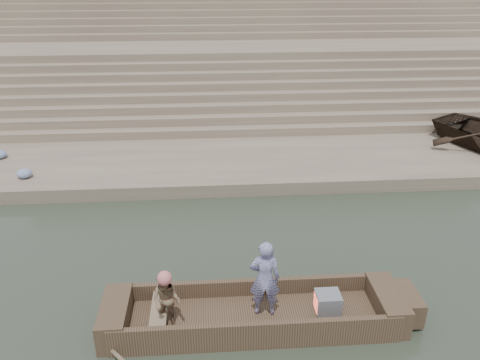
{
  "coord_description": "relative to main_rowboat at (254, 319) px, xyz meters",
  "views": [
    {
      "loc": [
        -3.6,
        -6.44,
        6.29
      ],
      "look_at": [
        -2.83,
        4.16,
        1.4
      ],
      "focal_mm": 36.01,
      "sensor_mm": 36.0,
      "label": 1
    }
  ],
  "objects": [
    {
      "name": "ground",
      "position": [
        2.83,
        -0.66,
        -0.11
      ],
      "size": [
        120.0,
        120.0,
        0.0
      ],
      "primitive_type": "plane",
      "color": "#2A3427",
      "rests_on": "ground"
    },
    {
      "name": "lower_landing",
      "position": [
        2.83,
        7.34,
        0.09
      ],
      "size": [
        32.0,
        4.0,
        0.4
      ],
      "primitive_type": "cube",
      "color": "gray",
      "rests_on": "ground"
    },
    {
      "name": "mid_landing",
      "position": [
        2.83,
        14.84,
        1.29
      ],
      "size": [
        32.0,
        3.0,
        2.8
      ],
      "primitive_type": "cube",
      "color": "gray",
      "rests_on": "ground"
    },
    {
      "name": "upper_landing",
      "position": [
        2.83,
        21.84,
        2.49
      ],
      "size": [
        32.0,
        3.0,
        5.2
      ],
      "primitive_type": "cube",
      "color": "gray",
      "rests_on": "ground"
    },
    {
      "name": "ghat_steps",
      "position": [
        2.83,
        16.53,
        1.69
      ],
      "size": [
        32.0,
        11.0,
        5.2
      ],
      "color": "gray",
      "rests_on": "ground"
    },
    {
      "name": "main_rowboat",
      "position": [
        0.0,
        0.0,
        0.0
      ],
      "size": [
        5.0,
        1.3,
        0.22
      ],
      "primitive_type": "cube",
      "color": "brown",
      "rests_on": "ground"
    },
    {
      "name": "rowboat_trim",
      "position": [
        0.21,
        -0.01,
        0.2
      ],
      "size": [
        6.04,
        2.63,
        1.78
      ],
      "color": "brown",
      "rests_on": "ground"
    },
    {
      "name": "standing_man",
      "position": [
        0.2,
        0.05,
        0.89
      ],
      "size": [
        0.59,
        0.42,
        1.55
      ],
      "primitive_type": "imported",
      "rotation": [
        0.0,
        0.0,
        3.06
      ],
      "color": "navy",
      "rests_on": "main_rowboat"
    },
    {
      "name": "rowing_man",
      "position": [
        -1.58,
        -0.18,
        0.66
      ],
      "size": [
        0.64,
        0.57,
        1.11
      ],
      "primitive_type": "imported",
      "rotation": [
        0.0,
        0.0,
        -0.32
      ],
      "color": "#2B8355",
      "rests_on": "main_rowboat"
    },
    {
      "name": "television",
      "position": [
        1.39,
        0.0,
        0.31
      ],
      "size": [
        0.46,
        0.42,
        0.4
      ],
      "color": "slate",
      "rests_on": "main_rowboat"
    },
    {
      "name": "cloth_bundles",
      "position": [
        -0.35,
        6.84,
        0.42
      ],
      "size": [
        20.59,
        2.09,
        0.26
      ],
      "color": "#3F5999",
      "rests_on": "lower_landing"
    }
  ]
}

